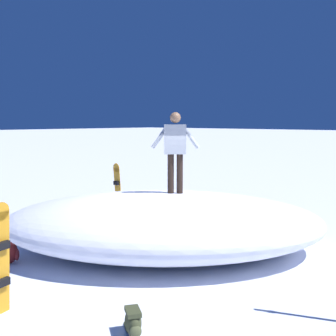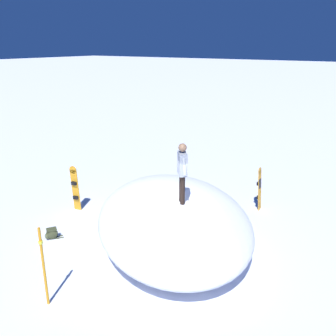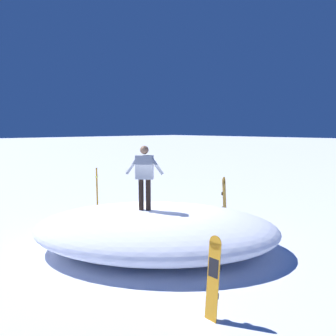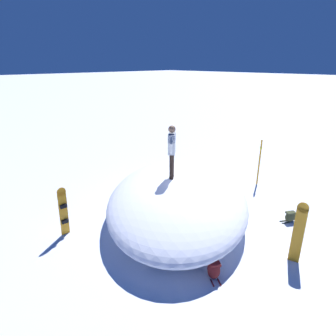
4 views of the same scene
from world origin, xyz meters
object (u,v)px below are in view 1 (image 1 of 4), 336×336
object	(u,v)px
snowboarder_standing	(175,146)
backpack_near	(10,251)
snowboard_secondary_upright	(2,257)
backpack_far	(133,322)
snowboard_primary_upright	(117,188)

from	to	relation	value
snowboarder_standing	backpack_near	bearing A→B (deg)	-28.98
snowboard_secondary_upright	backpack_far	world-z (taller)	snowboard_secondary_upright
snowboarder_standing	snowboard_secondary_upright	xyz separation A→B (m)	(4.16, 0.33, -1.40)
snowboarder_standing	snowboard_primary_upright	world-z (taller)	snowboarder_standing
backpack_far	snowboarder_standing	bearing A→B (deg)	-146.64
snowboarder_standing	snowboard_primary_upright	xyz separation A→B (m)	(-1.17, -3.33, -1.45)
snowboard_secondary_upright	backpack_far	bearing A→B (deg)	115.50
snowboard_primary_upright	backpack_near	xyz separation A→B (m)	(4.22, 1.64, -0.57)
snowboard_primary_upright	snowboard_secondary_upright	distance (m)	6.47
snowboarder_standing	snowboard_secondary_upright	distance (m)	4.40
backpack_near	backpack_far	world-z (taller)	backpack_near
backpack_near	backpack_far	distance (m)	3.86
snowboarder_standing	snowboard_primary_upright	size ratio (longest dim) A/B	1.14
snowboard_primary_upright	backpack_far	distance (m)	7.10
snowboarder_standing	snowboard_primary_upright	bearing A→B (deg)	-109.35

